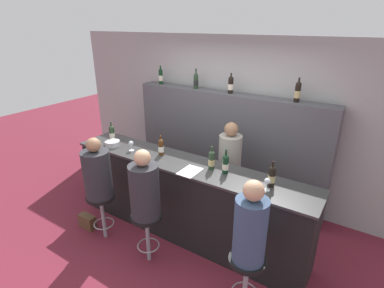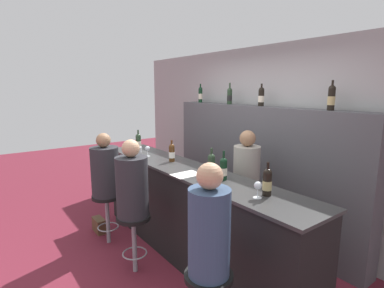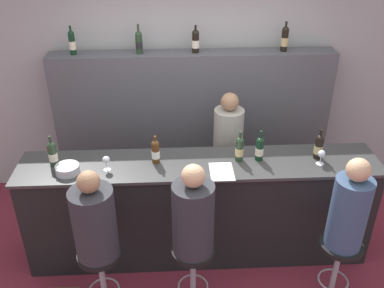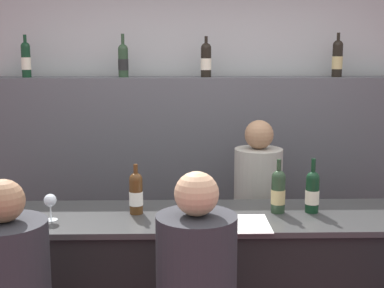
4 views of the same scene
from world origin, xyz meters
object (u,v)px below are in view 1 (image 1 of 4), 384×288
wine_bottle_counter_0 (112,133)px  wine_glass_0 (131,144)px  wine_bottle_counter_4 (272,176)px  wine_bottle_backbar_2 (231,85)px  wine_bottle_backbar_3 (298,92)px  bar_stool_left (102,205)px  guest_seated_right (250,227)px  wine_bottle_backbar_0 (161,76)px  wine_bottle_counter_1 (161,147)px  wine_glass_1 (267,182)px  wine_bottle_backbar_1 (196,81)px  wine_bottle_counter_2 (212,160)px  bar_stool_right (246,270)px  handbag (87,221)px  metal_bowl (112,144)px  wine_bottle_counter_3 (225,164)px  bartender (229,178)px  guest_seated_middle (144,189)px  bar_stool_middle (147,225)px  guest_seated_left (97,172)px

wine_bottle_counter_0 → wine_glass_0: bearing=-12.6°
wine_bottle_counter_4 → wine_bottle_backbar_2: 1.72m
wine_bottle_counter_4 → wine_bottle_backbar_3: (-0.12, 1.15, 0.69)m
bar_stool_left → guest_seated_right: (2.07, -0.00, 0.52)m
wine_glass_0 → wine_bottle_backbar_0: bearing=109.4°
wine_bottle_counter_1 → wine_glass_1: size_ratio=1.91×
wine_bottle_backbar_1 → wine_glass_1: wine_bottle_backbar_1 is taller
wine_bottle_counter_2 → bar_stool_right: size_ratio=0.45×
wine_glass_1 → bar_stool_right: 0.91m
handbag → metal_bowl: bearing=83.6°
wine_bottle_counter_3 → guest_seated_right: 0.95m
wine_bottle_backbar_2 → bartender: size_ratio=0.19×
wine_glass_0 → guest_seated_right: (2.02, -0.59, -0.17)m
wine_bottle_backbar_0 → bartender: (1.63, -0.58, -1.20)m
guest_seated_middle → bartender: bearing=70.8°
wine_bottle_backbar_0 → bar_stool_left: 2.35m
wine_bottle_backbar_3 → guest_seated_right: (0.18, -1.85, -0.89)m
wine_bottle_backbar_2 → wine_bottle_backbar_3: 0.97m
wine_bottle_counter_0 → wine_bottle_counter_2: 1.71m
wine_bottle_counter_0 → wine_bottle_backbar_2: bearing=40.0°
wine_bottle_backbar_1 → wine_glass_0: (-0.27, -1.26, -0.70)m
wine_bottle_backbar_2 → bar_stool_left: (-0.92, -1.85, -1.39)m
wine_bottle_counter_2 → wine_bottle_counter_1: bearing=-180.0°
wine_bottle_counter_2 → bar_stool_middle: wine_bottle_counter_2 is taller
wine_bottle_counter_2 → wine_bottle_backbar_2: (-0.34, 1.15, 0.68)m
bartender → wine_bottle_counter_2: bearing=-87.3°
wine_bottle_counter_3 → wine_bottle_backbar_3: size_ratio=0.93×
wine_bottle_counter_4 → wine_bottle_backbar_2: bearing=133.5°
wine_glass_0 → guest_seated_middle: (0.75, -0.59, -0.18)m
wine_bottle_backbar_0 → wine_bottle_backbar_1: (0.71, 0.00, -0.01)m
guest_seated_left → bar_stool_middle: 0.93m
wine_bottle_counter_2 → wine_bottle_backbar_0: (-1.66, 1.15, 0.69)m
wine_bottle_counter_4 → guest_seated_right: bearing=-84.9°
wine_bottle_backbar_0 → metal_bowl: 1.50m
wine_glass_1 → guest_seated_middle: bearing=-154.0°
wine_bottle_counter_3 → wine_glass_0: 1.41m
wine_bottle_backbar_3 → bar_stool_right: 2.32m
wine_bottle_backbar_3 → guest_seated_middle: 2.33m
wine_bottle_backbar_2 → bar_stool_middle: size_ratio=0.45×
guest_seated_left → handbag: 0.97m
bar_stool_left → wine_bottle_backbar_1: bearing=80.5°
bar_stool_middle → handbag: bar_stool_middle is taller
wine_bottle_backbar_3 → handbag: size_ratio=1.24×
wine_bottle_counter_3 → guest_seated_middle: (-0.66, -0.70, -0.20)m
wine_bottle_backbar_1 → guest_seated_middle: size_ratio=0.38×
guest_seated_left → guest_seated_middle: size_ratio=0.97×
wine_bottle_backbar_3 → guest_seated_middle: (-1.10, -1.85, -0.90)m
wine_bottle_counter_4 → guest_seated_left: size_ratio=0.37×
wine_glass_1 → wine_bottle_backbar_0: bearing=152.3°
wine_bottle_backbar_0 → wine_bottle_counter_1: bearing=-52.5°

